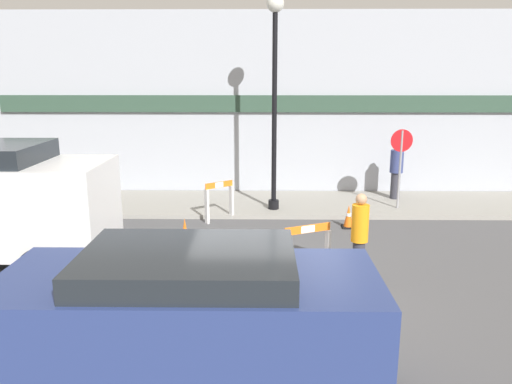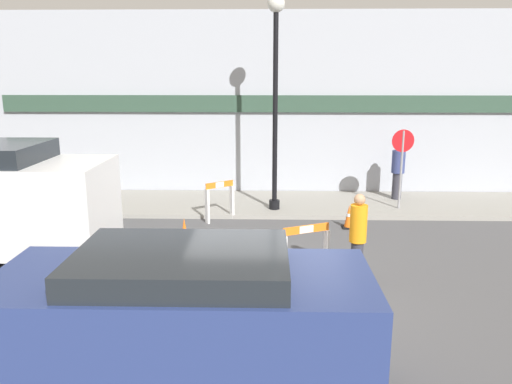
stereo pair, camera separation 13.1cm
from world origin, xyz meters
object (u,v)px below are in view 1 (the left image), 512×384
object	(u,v)px
stop_sign	(401,156)
parked_car_1	(190,318)
person_worker	(359,235)
person_pedestrian	(396,169)
streetlamp_post	(275,76)

from	to	relation	value
stop_sign	parked_car_1	xyz separation A→B (m)	(-4.51, -8.10, -0.53)
stop_sign	parked_car_1	world-z (taller)	stop_sign
person_worker	person_pedestrian	size ratio (longest dim) A/B	1.01
stop_sign	parked_car_1	bearing A→B (deg)	55.74
stop_sign	person_pedestrian	xyz separation A→B (m)	(0.20, 1.07, -0.57)
stop_sign	parked_car_1	distance (m)	9.28
streetlamp_post	person_worker	world-z (taller)	streetlamp_post
streetlamp_post	parked_car_1	size ratio (longest dim) A/B	1.30
stop_sign	person_pedestrian	distance (m)	1.22
streetlamp_post	stop_sign	bearing A→B (deg)	2.18
streetlamp_post	person_worker	bearing A→B (deg)	-73.22
person_worker	parked_car_1	world-z (taller)	parked_car_1
person_pedestrian	streetlamp_post	bearing A→B (deg)	-2.45
person_pedestrian	parked_car_1	xyz separation A→B (m)	(-4.70, -9.16, 0.03)
streetlamp_post	person_pedestrian	world-z (taller)	streetlamp_post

